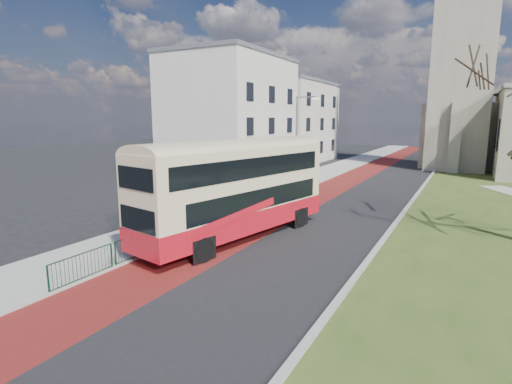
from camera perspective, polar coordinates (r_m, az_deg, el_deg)
The scene contains 12 objects.
ground at distance 19.70m, azimuth -2.48°, elevation -7.61°, with size 160.00×160.00×0.00m, color black.
road_carriageway at distance 37.49m, azimuth 15.36°, elevation 0.67°, with size 9.00×120.00×0.01m, color black.
bus_lane at distance 38.16m, azimuth 11.42°, elevation 1.00°, with size 3.40×120.00×0.01m, color #591414.
pavement_west at distance 39.40m, azimuth 6.13°, elevation 1.52°, with size 4.00×120.00×0.12m, color gray.
kerb_west at distance 38.70m, azimuth 8.87°, elevation 1.30°, with size 0.25×120.00×0.13m, color #999993.
kerb_east at distance 38.73m, azimuth 22.68°, elevation 0.62°, with size 0.25×80.00×0.13m, color #999993.
pedestrian_railing at distance 24.33m, azimuth -3.66°, elevation -2.78°, with size 0.07×24.00×1.12m.
gothic_church at distance 54.64m, azimuth 32.50°, elevation 16.22°, with size 16.38×18.00×40.00m.
street_block_near at distance 44.82m, azimuth -3.62°, elevation 10.90°, with size 10.30×14.30×13.00m.
street_block_far at distance 59.02m, azimuth 4.72°, elevation 10.02°, with size 10.30×16.30×11.50m.
streetlamp at distance 36.87m, azimuth 6.03°, elevation 8.00°, with size 2.13×0.18×8.00m.
bus at distance 20.19m, azimuth -2.78°, elevation 0.98°, with size 5.00×12.00×4.89m.
Camera 1 is at (9.59, -16.10, 6.07)m, focal length 28.00 mm.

